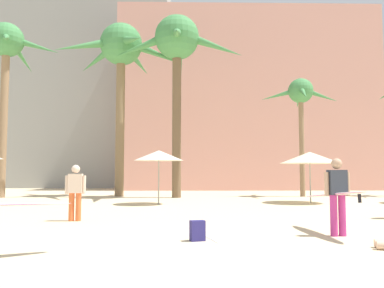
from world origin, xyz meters
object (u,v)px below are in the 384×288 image
object	(u,v)px
palm_tree_far_left	(121,54)
palm_tree_center	(6,53)
cafe_umbrella_2	(159,156)
backpack	(197,231)
person_mid_left	(335,194)
palm_tree_far_right	(177,47)
palm_tree_left	(301,98)
beach_towel	(251,238)
person_near_right	(75,190)
cafe_umbrella_3	(310,158)

from	to	relation	value
palm_tree_far_left	palm_tree_center	world-z (taller)	palm_tree_far_left
palm_tree_far_left	cafe_umbrella_2	bearing A→B (deg)	-65.08
backpack	person_mid_left	world-z (taller)	person_mid_left
palm_tree_far_right	palm_tree_far_left	bearing A→B (deg)	158.43
palm_tree_center	cafe_umbrella_2	xyz separation A→B (m)	(9.23, -4.80, -6.18)
palm_tree_left	beach_towel	size ratio (longest dim) A/B	3.91
cafe_umbrella_2	backpack	xyz separation A→B (m)	(1.43, -9.26, -1.97)
palm_tree_left	palm_tree_far_left	bearing A→B (deg)	177.38
palm_tree_far_left	person_mid_left	distance (m)	18.00
palm_tree_left	person_near_right	world-z (taller)	palm_tree_left
palm_tree_far_right	person_mid_left	xyz separation A→B (m)	(3.89, -13.13, -7.74)
palm_tree_center	palm_tree_far_right	size ratio (longest dim) A/B	0.96
palm_tree_far_left	backpack	distance (m)	17.86
palm_tree_left	palm_tree_center	size ratio (longest dim) A/B	0.70
palm_tree_far_left	cafe_umbrella_3	size ratio (longest dim) A/B	3.83
palm_tree_far_left	palm_tree_far_right	size ratio (longest dim) A/B	1.00
palm_tree_far_right	cafe_umbrella_2	size ratio (longest dim) A/B	4.38
cafe_umbrella_3	beach_towel	distance (m)	10.72
cafe_umbrella_2	person_mid_left	size ratio (longest dim) A/B	0.88
palm_tree_far_right	backpack	distance (m)	16.20
cafe_umbrella_3	backpack	xyz separation A→B (m)	(-5.59, -9.86, -1.91)
palm_tree_center	backpack	size ratio (longest dim) A/B	24.08
beach_towel	backpack	world-z (taller)	backpack
palm_tree_far_left	beach_towel	world-z (taller)	palm_tree_far_left
palm_tree_center	cafe_umbrella_3	size ratio (longest dim) A/B	3.67
palm_tree_far_right	cafe_umbrella_2	xyz separation A→B (m)	(-0.71, -4.54, -6.50)
cafe_umbrella_2	person_mid_left	world-z (taller)	cafe_umbrella_2
palm_tree_far_right	beach_towel	distance (m)	16.14
beach_towel	palm_tree_center	bearing A→B (deg)	130.75
cafe_umbrella_2	palm_tree_left	bearing A→B (deg)	33.65
palm_tree_far_left	person_mid_left	size ratio (longest dim) A/B	3.85
palm_tree_far_left	person_near_right	size ratio (longest dim) A/B	6.46
beach_towel	backpack	size ratio (longest dim) A/B	4.29
palm_tree_left	palm_tree_center	world-z (taller)	palm_tree_center
palm_tree_far_right	person_near_right	xyz separation A→B (m)	(-2.75, -10.45, -7.78)
palm_tree_left	person_mid_left	bearing A→B (deg)	-104.15
palm_tree_left	palm_tree_center	bearing A→B (deg)	-178.00
person_mid_left	palm_tree_center	bearing A→B (deg)	39.05
palm_tree_far_left	cafe_umbrella_2	world-z (taller)	palm_tree_far_left
palm_tree_far_left	beach_towel	bearing A→B (deg)	-70.17
cafe_umbrella_3	person_mid_left	xyz separation A→B (m)	(-2.43, -9.19, -1.18)
palm_tree_center	person_near_right	world-z (taller)	palm_tree_center
palm_tree_left	backpack	bearing A→B (deg)	-114.54
palm_tree_far_left	cafe_umbrella_3	xyz separation A→B (m)	(9.77, -5.30, -6.57)
backpack	person_near_right	size ratio (longest dim) A/B	0.26
palm_tree_far_right	beach_towel	xyz separation A→B (m)	(1.90, -13.48, -8.66)
cafe_umbrella_2	palm_tree_far_left	bearing A→B (deg)	114.92
cafe_umbrella_3	person_mid_left	size ratio (longest dim) A/B	1.00
palm_tree_far_left	beach_towel	xyz separation A→B (m)	(5.35, -14.84, -8.67)
cafe_umbrella_2	backpack	world-z (taller)	cafe_umbrella_2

